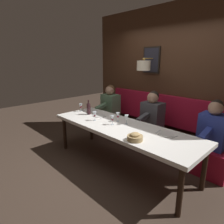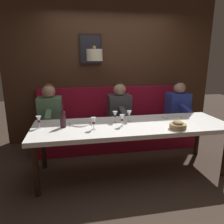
{
  "view_description": "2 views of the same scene",
  "coord_description": "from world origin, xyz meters",
  "px_view_note": "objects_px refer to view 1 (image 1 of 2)",
  "views": [
    {
      "loc": [
        -2.27,
        -2.13,
        1.84
      ],
      "look_at": [
        0.05,
        0.28,
        0.92
      ],
      "focal_mm": 31.21,
      "sensor_mm": 36.0,
      "label": 1
    },
    {
      "loc": [
        -2.74,
        0.8,
        1.65
      ],
      "look_at": [
        0.05,
        0.28,
        0.92
      ],
      "focal_mm": 33.74,
      "sensor_mm": 36.0,
      "label": 2
    }
  ],
  "objects_px": {
    "wine_glass_0": "(126,118)",
    "wine_glass_3": "(112,118)",
    "dining_table": "(121,129)",
    "diner_near": "(152,112)",
    "wine_glass_1": "(95,114)",
    "wine_glass_4": "(118,115)",
    "wine_glass_2": "(81,106)",
    "diner_middle": "(110,103)",
    "diner_nearest": "(213,126)",
    "wine_bottle": "(89,109)",
    "bread_bowl": "(135,137)"
  },
  "relations": [
    {
      "from": "dining_table",
      "to": "wine_glass_2",
      "type": "distance_m",
      "value": 1.28
    },
    {
      "from": "wine_bottle",
      "to": "diner_near",
      "type": "bearing_deg",
      "value": -48.81
    },
    {
      "from": "diner_middle",
      "to": "bread_bowl",
      "type": "bearing_deg",
      "value": -124.11
    },
    {
      "from": "wine_glass_3",
      "to": "wine_bottle",
      "type": "relative_size",
      "value": 0.55
    },
    {
      "from": "dining_table",
      "to": "wine_glass_0",
      "type": "height_order",
      "value": "wine_glass_0"
    },
    {
      "from": "wine_glass_1",
      "to": "diner_middle",
      "type": "bearing_deg",
      "value": 32.73
    },
    {
      "from": "dining_table",
      "to": "bread_bowl",
      "type": "distance_m",
      "value": 0.63
    },
    {
      "from": "diner_near",
      "to": "wine_glass_0",
      "type": "xyz_separation_m",
      "value": [
        -0.75,
        0.02,
        0.04
      ]
    },
    {
      "from": "wine_glass_4",
      "to": "bread_bowl",
      "type": "relative_size",
      "value": 0.75
    },
    {
      "from": "wine_glass_0",
      "to": "bread_bowl",
      "type": "xyz_separation_m",
      "value": [
        -0.44,
        -0.55,
        -0.07
      ]
    },
    {
      "from": "diner_nearest",
      "to": "wine_glass_2",
      "type": "bearing_deg",
      "value": 108.54
    },
    {
      "from": "dining_table",
      "to": "diner_middle",
      "type": "distance_m",
      "value": 1.5
    },
    {
      "from": "diner_middle",
      "to": "wine_glass_2",
      "type": "relative_size",
      "value": 4.82
    },
    {
      "from": "diner_near",
      "to": "diner_nearest",
      "type": "bearing_deg",
      "value": -90.0
    },
    {
      "from": "diner_near",
      "to": "wine_glass_4",
      "type": "bearing_deg",
      "value": 162.91
    },
    {
      "from": "diner_middle",
      "to": "bread_bowl",
      "type": "height_order",
      "value": "diner_middle"
    },
    {
      "from": "wine_glass_0",
      "to": "wine_glass_1",
      "type": "distance_m",
      "value": 0.61
    },
    {
      "from": "wine_bottle",
      "to": "wine_glass_0",
      "type": "bearing_deg",
      "value": -84.16
    },
    {
      "from": "wine_glass_2",
      "to": "bread_bowl",
      "type": "height_order",
      "value": "wine_glass_2"
    },
    {
      "from": "wine_glass_2",
      "to": "wine_bottle",
      "type": "height_order",
      "value": "wine_bottle"
    },
    {
      "from": "diner_nearest",
      "to": "wine_glass_3",
      "type": "distance_m",
      "value": 1.62
    },
    {
      "from": "wine_glass_0",
      "to": "wine_bottle",
      "type": "xyz_separation_m",
      "value": [
        -0.1,
        0.94,
        -0.0
      ]
    },
    {
      "from": "wine_glass_1",
      "to": "wine_glass_3",
      "type": "height_order",
      "value": "same"
    },
    {
      "from": "diner_nearest",
      "to": "wine_glass_1",
      "type": "height_order",
      "value": "diner_nearest"
    },
    {
      "from": "dining_table",
      "to": "diner_middle",
      "type": "bearing_deg",
      "value": 53.74
    },
    {
      "from": "diner_near",
      "to": "wine_glass_2",
      "type": "xyz_separation_m",
      "value": [
        -0.81,
        1.28,
        0.04
      ]
    },
    {
      "from": "diner_nearest",
      "to": "bread_bowl",
      "type": "xyz_separation_m",
      "value": [
        -1.18,
        0.61,
        -0.03
      ]
    },
    {
      "from": "diner_middle",
      "to": "wine_glass_3",
      "type": "height_order",
      "value": "diner_middle"
    },
    {
      "from": "wine_glass_3",
      "to": "wine_bottle",
      "type": "height_order",
      "value": "wine_bottle"
    },
    {
      "from": "diner_middle",
      "to": "wine_glass_0",
      "type": "relative_size",
      "value": 4.82
    },
    {
      "from": "wine_glass_3",
      "to": "wine_glass_2",
      "type": "bearing_deg",
      "value": 83.38
    },
    {
      "from": "diner_middle",
      "to": "wine_glass_4",
      "type": "height_order",
      "value": "diner_middle"
    },
    {
      "from": "diner_nearest",
      "to": "wine_bottle",
      "type": "bearing_deg",
      "value": 111.77
    },
    {
      "from": "wine_glass_2",
      "to": "diner_nearest",
      "type": "bearing_deg",
      "value": -71.46
    },
    {
      "from": "wine_glass_4",
      "to": "bread_bowl",
      "type": "bearing_deg",
      "value": -119.87
    },
    {
      "from": "bread_bowl",
      "to": "diner_near",
      "type": "bearing_deg",
      "value": 24.25
    },
    {
      "from": "wine_glass_1",
      "to": "wine_glass_3",
      "type": "relative_size",
      "value": 1.0
    },
    {
      "from": "diner_near",
      "to": "wine_bottle",
      "type": "relative_size",
      "value": 2.64
    },
    {
      "from": "wine_glass_0",
      "to": "wine_glass_1",
      "type": "height_order",
      "value": "same"
    },
    {
      "from": "wine_glass_2",
      "to": "diner_near",
      "type": "bearing_deg",
      "value": -57.52
    },
    {
      "from": "wine_glass_0",
      "to": "wine_glass_3",
      "type": "relative_size",
      "value": 1.0
    },
    {
      "from": "diner_middle",
      "to": "wine_glass_1",
      "type": "xyz_separation_m",
      "value": [
        -1.01,
        -0.65,
        0.04
      ]
    },
    {
      "from": "diner_middle",
      "to": "wine_glass_4",
      "type": "bearing_deg",
      "value": -127.12
    },
    {
      "from": "wine_glass_0",
      "to": "wine_glass_2",
      "type": "bearing_deg",
      "value": 93.05
    },
    {
      "from": "diner_middle",
      "to": "dining_table",
      "type": "bearing_deg",
      "value": -126.26
    },
    {
      "from": "wine_glass_1",
      "to": "wine_glass_4",
      "type": "relative_size",
      "value": 1.0
    },
    {
      "from": "wine_glass_1",
      "to": "wine_glass_2",
      "type": "height_order",
      "value": "same"
    },
    {
      "from": "diner_middle",
      "to": "wine_glass_1",
      "type": "height_order",
      "value": "diner_middle"
    },
    {
      "from": "dining_table",
      "to": "diner_near",
      "type": "distance_m",
      "value": 0.89
    },
    {
      "from": "bread_bowl",
      "to": "diner_middle",
      "type": "bearing_deg",
      "value": 55.89
    }
  ]
}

